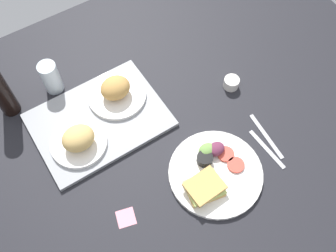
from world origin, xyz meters
TOP-DOWN VIEW (x-y plane):
  - ground_plane at (0.00, 0.00)cm, footprint 190.00×150.00cm
  - serving_tray at (-16.09, 19.43)cm, footprint 45.29×33.40cm
  - bread_plate_near at (-25.90, 13.85)cm, footprint 19.08×19.08cm
  - bread_plate_far at (-6.12, 24.47)cm, footprint 20.99×20.99cm
  - plate_with_salad at (5.92, -18.21)cm, footprint 30.61×30.61cm
  - drinking_glass at (-23.31, 40.83)cm, footprint 6.52×6.52cm
  - soda_bottle at (-40.23, 40.64)cm, footprint 6.40×6.40cm
  - espresso_cup at (31.87, 6.84)cm, footprint 5.60×5.60cm
  - fork at (26.57, -20.61)cm, footprint 2.15×17.05cm
  - knife at (29.57, -16.61)cm, footprint 3.06×19.05cm
  - sticky_note at (-25.11, -15.56)cm, footprint 6.85×6.85cm

SIDE VIEW (x-z plane):
  - ground_plane at x=0.00cm, z-range -3.00..0.00cm
  - sticky_note at x=-25.11cm, z-range 0.00..0.12cm
  - fork at x=26.57cm, z-range 0.00..0.50cm
  - knife at x=29.57cm, z-range 0.00..0.50cm
  - serving_tray at x=-16.09cm, z-range 0.00..1.60cm
  - plate_with_salad at x=5.92cm, z-range -1.07..4.33cm
  - espresso_cup at x=31.87cm, z-range 0.00..4.00cm
  - bread_plate_far at x=-6.12cm, z-range 0.29..8.96cm
  - bread_plate_near at x=-25.90cm, z-range 0.52..9.31cm
  - drinking_glass at x=-23.31cm, z-range 0.00..12.87cm
  - soda_bottle at x=-40.23cm, z-range 0.00..21.84cm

